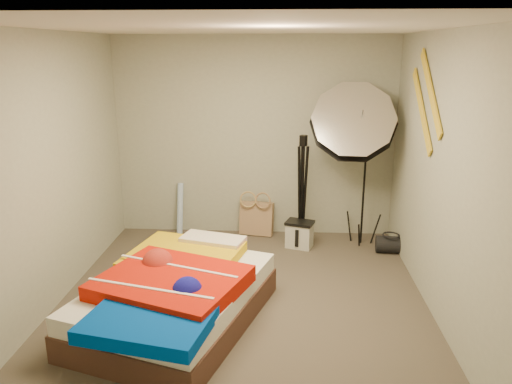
# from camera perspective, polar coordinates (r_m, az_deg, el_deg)

# --- Properties ---
(floor) EXTENTS (4.00, 4.00, 0.00)m
(floor) POSITION_cam_1_polar(r_m,az_deg,el_deg) (4.82, -1.63, -12.92)
(floor) COLOR brown
(floor) RESTS_ON ground
(ceiling) EXTENTS (4.00, 4.00, 0.00)m
(ceiling) POSITION_cam_1_polar(r_m,az_deg,el_deg) (4.21, -1.92, 18.28)
(ceiling) COLOR silver
(ceiling) RESTS_ON wall_back
(wall_back) EXTENTS (3.50, 0.00, 3.50)m
(wall_back) POSITION_cam_1_polar(r_m,az_deg,el_deg) (6.30, -0.19, 6.20)
(wall_back) COLOR #9FA291
(wall_back) RESTS_ON floor
(wall_front) EXTENTS (3.50, 0.00, 3.50)m
(wall_front) POSITION_cam_1_polar(r_m,az_deg,el_deg) (2.48, -5.80, -10.14)
(wall_front) COLOR #9FA291
(wall_front) RESTS_ON floor
(wall_left) EXTENTS (0.00, 4.00, 4.00)m
(wall_left) POSITION_cam_1_polar(r_m,az_deg,el_deg) (4.83, -22.94, 1.78)
(wall_left) COLOR #9FA291
(wall_left) RESTS_ON floor
(wall_right) EXTENTS (0.00, 4.00, 4.00)m
(wall_right) POSITION_cam_1_polar(r_m,az_deg,el_deg) (4.55, 20.77, 1.18)
(wall_right) COLOR #9FA291
(wall_right) RESTS_ON floor
(tote_bag) EXTENTS (0.46, 0.26, 0.44)m
(tote_bag) POSITION_cam_1_polar(r_m,az_deg,el_deg) (6.47, 0.07, -3.03)
(tote_bag) COLOR tan
(tote_bag) RESTS_ON floor
(wrapping_roll) EXTENTS (0.10, 0.20, 0.66)m
(wrapping_roll) POSITION_cam_1_polar(r_m,az_deg,el_deg) (6.56, -8.67, -1.88)
(wrapping_roll) COLOR #5C92DE
(wrapping_roll) RESTS_ON floor
(camera_case) EXTENTS (0.35, 0.30, 0.30)m
(camera_case) POSITION_cam_1_polar(r_m,az_deg,el_deg) (6.10, 4.99, -4.94)
(camera_case) COLOR beige
(camera_case) RESTS_ON floor
(duffel_bag) EXTENTS (0.35, 0.23, 0.20)m
(duffel_bag) POSITION_cam_1_polar(r_m,az_deg,el_deg) (6.14, 15.09, -5.81)
(duffel_bag) COLOR black
(duffel_bag) RESTS_ON floor
(wall_stripe_upper) EXTENTS (0.02, 0.91, 0.78)m
(wall_stripe_upper) POSITION_cam_1_polar(r_m,az_deg,el_deg) (5.00, 19.35, 10.77)
(wall_stripe_upper) COLOR gold
(wall_stripe_upper) RESTS_ON wall_right
(wall_stripe_lower) EXTENTS (0.02, 0.91, 0.78)m
(wall_stripe_lower) POSITION_cam_1_polar(r_m,az_deg,el_deg) (5.26, 18.42, 8.88)
(wall_stripe_lower) COLOR gold
(wall_stripe_lower) RESTS_ON wall_right
(bed) EXTENTS (1.73, 2.17, 0.53)m
(bed) POSITION_cam_1_polar(r_m,az_deg,el_deg) (4.50, -9.14, -11.58)
(bed) COLOR #4C2F24
(bed) RESTS_ON floor
(photo_umbrella) EXTENTS (1.26, 0.97, 2.09)m
(photo_umbrella) POSITION_cam_1_polar(r_m,az_deg,el_deg) (5.88, 11.04, 7.62)
(photo_umbrella) COLOR black
(photo_umbrella) RESTS_ON floor
(camera_tripod) EXTENTS (0.10, 0.10, 1.35)m
(camera_tripod) POSITION_cam_1_polar(r_m,az_deg,el_deg) (6.03, 5.31, 1.06)
(camera_tripod) COLOR black
(camera_tripod) RESTS_ON floor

